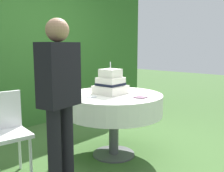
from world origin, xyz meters
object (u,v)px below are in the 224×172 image
(serving_plate_near, at_px, (110,88))
(garden_chair, at_px, (5,127))
(wedding_cake, at_px, (110,84))
(serving_plate_left, at_px, (122,90))
(napkin_stack, at_px, (141,97))
(cake_table, at_px, (114,105))
(standing_person, at_px, (59,97))
(serving_plate_far, at_px, (92,97))

(serving_plate_near, relative_size, garden_chair, 0.12)
(serving_plate_near, xyz_separation_m, garden_chair, (-1.45, 0.15, -0.24))
(garden_chair, bearing_deg, wedding_cake, -19.62)
(serving_plate_left, bearing_deg, serving_plate_near, 90.35)
(wedding_cake, xyz_separation_m, napkin_stack, (0.04, -0.43, -0.12))
(cake_table, distance_m, wedding_cake, 0.26)
(serving_plate_left, relative_size, napkin_stack, 0.83)
(cake_table, distance_m, standing_person, 1.09)
(standing_person, bearing_deg, serving_plate_left, 16.06)
(cake_table, distance_m, napkin_stack, 0.40)
(cake_table, distance_m, garden_chair, 1.26)
(serving_plate_near, bearing_deg, serving_plate_far, -156.20)
(napkin_stack, bearing_deg, serving_plate_near, 70.46)
(wedding_cake, bearing_deg, cake_table, -89.52)
(garden_chair, bearing_deg, cake_table, -22.12)
(garden_chair, xyz_separation_m, standing_person, (0.14, -0.74, 0.39))
(serving_plate_left, xyz_separation_m, garden_chair, (-1.45, 0.37, -0.24))
(wedding_cake, distance_m, garden_chair, 1.28)
(serving_plate_near, relative_size, standing_person, 0.07)
(serving_plate_far, distance_m, serving_plate_left, 0.60)
(cake_table, height_order, wedding_cake, wedding_cake)
(wedding_cake, relative_size, serving_plate_near, 3.59)
(serving_plate_near, relative_size, serving_plate_left, 1.08)
(standing_person, bearing_deg, serving_plate_far, 25.20)
(napkin_stack, height_order, standing_person, standing_person)
(serving_plate_far, xyz_separation_m, standing_person, (-0.71, -0.33, 0.14))
(wedding_cake, bearing_deg, serving_plate_left, 9.31)
(serving_plate_near, height_order, standing_person, standing_person)
(wedding_cake, xyz_separation_m, standing_person, (-1.02, -0.33, 0.03))
(cake_table, distance_m, serving_plate_far, 0.34)
(standing_person, bearing_deg, cake_table, 14.88)
(wedding_cake, relative_size, napkin_stack, 3.21)
(cake_table, relative_size, serving_plate_far, 10.34)
(serving_plate_near, xyz_separation_m, serving_plate_left, (0.00, -0.22, 0.00))
(serving_plate_left, bearing_deg, serving_plate_far, -175.99)
(serving_plate_far, bearing_deg, serving_plate_near, 23.80)
(serving_plate_near, distance_m, napkin_stack, 0.74)
(serving_plate_far, bearing_deg, serving_plate_left, 4.01)
(cake_table, bearing_deg, standing_person, -165.12)
(standing_person, bearing_deg, serving_plate_near, 24.57)
(serving_plate_left, distance_m, napkin_stack, 0.54)
(cake_table, distance_m, serving_plate_near, 0.45)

